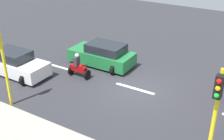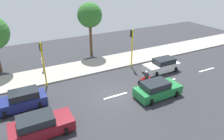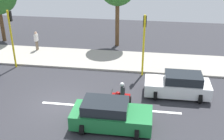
{
  "view_description": "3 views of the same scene",
  "coord_description": "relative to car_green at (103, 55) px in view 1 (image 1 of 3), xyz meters",
  "views": [
    {
      "loc": [
        13.14,
        6.42,
        8.27
      ],
      "look_at": [
        1.45,
        -0.63,
        1.62
      ],
      "focal_mm": 47.5,
      "sensor_mm": 36.0,
      "label": 1
    },
    {
      "loc": [
        -13.91,
        7.61,
        10.16
      ],
      "look_at": [
        2.64,
        -1.01,
        1.28
      ],
      "focal_mm": 32.86,
      "sensor_mm": 36.0,
      "label": 2
    },
    {
      "loc": [
        -13.91,
        -5.14,
        9.13
      ],
      "look_at": [
        2.43,
        -2.78,
        1.35
      ],
      "focal_mm": 44.73,
      "sensor_mm": 36.0,
      "label": 3
    }
  ],
  "objects": [
    {
      "name": "car_white",
      "position": [
        3.89,
        -3.8,
        -0.0
      ],
      "size": [
        2.16,
        4.09,
        1.52
      ],
      "color": "white",
      "rests_on": "ground"
    },
    {
      "name": "motorcycle",
      "position": [
        2.2,
        -0.31,
        -0.07
      ],
      "size": [
        0.6,
        1.3,
        1.53
      ],
      "color": "black",
      "rests_on": "ground"
    },
    {
      "name": "traffic_light_corner",
      "position": [
        6.6,
        -1.41,
        2.22
      ],
      "size": [
        0.49,
        0.24,
        4.5
      ],
      "color": "yellow",
      "rests_on": "ground"
    },
    {
      "name": "lane_stripe_north",
      "position": [
        1.76,
        -2.71,
        -0.71
      ],
      "size": [
        0.2,
        2.4,
        0.01
      ],
      "primitive_type": "cube",
      "color": "white",
      "rests_on": "ground"
    },
    {
      "name": "car_green",
      "position": [
        0.0,
        0.0,
        0.0
      ],
      "size": [
        2.3,
        4.23,
        1.52
      ],
      "color": "#1E7238",
      "rests_on": "ground"
    },
    {
      "name": "lane_stripe_mid",
      "position": [
        1.76,
        3.29,
        -0.71
      ],
      "size": [
        0.2,
        2.4,
        0.01
      ],
      "primitive_type": "cube",
      "color": "white",
      "rests_on": "ground"
    },
    {
      "name": "traffic_light_midblock",
      "position": [
        6.6,
        8.46,
        2.22
      ],
      "size": [
        0.49,
        0.24,
        4.5
      ],
      "color": "yellow",
      "rests_on": "ground"
    },
    {
      "name": "ground_plane",
      "position": [
        1.76,
        3.29,
        -0.76
      ],
      "size": [
        40.0,
        60.0,
        0.1
      ],
      "primitive_type": "cube",
      "color": "#2D2D33"
    }
  ]
}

